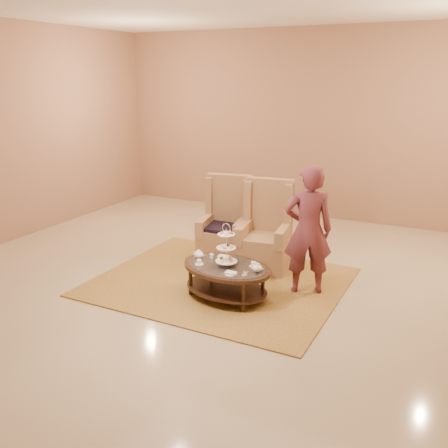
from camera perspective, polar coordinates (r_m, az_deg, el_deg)
The scene contains 8 objects.
ground at distance 6.43m, azimuth -0.83°, elevation -7.69°, with size 8.00×8.00×0.00m, color tan.
ceiling at distance 6.43m, azimuth -0.83°, elevation -7.69°, with size 8.00×8.00×0.02m, color silver.
wall_back at distance 9.63m, azimuth 10.30°, elevation 11.05°, with size 8.00×0.04×3.50m, color #986D53.
rug at distance 6.69m, azimuth -0.48°, elevation -6.59°, with size 3.17×2.65×0.02m.
tea_table at distance 6.11m, azimuth 0.26°, elevation -5.46°, with size 1.28×1.00×0.97m.
armchair_left at distance 7.43m, azimuth 0.18°, elevation -0.82°, with size 0.78×0.80×1.24m.
armchair_right at distance 7.10m, azimuth 4.76°, elevation -1.69°, with size 0.77×0.79×1.26m.
person at distance 6.21m, azimuth 9.60°, elevation -0.73°, with size 0.71×0.60×1.64m.
Camera 1 is at (2.69, -5.20, 2.66)m, focal length 40.00 mm.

